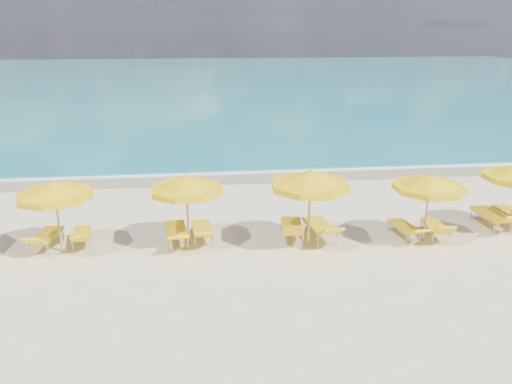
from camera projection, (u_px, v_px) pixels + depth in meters
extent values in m
plane|color=beige|center=(261.00, 244.00, 15.58)|extent=(120.00, 120.00, 0.00)
cube|color=#157379|center=(213.00, 80.00, 60.78)|extent=(120.00, 80.00, 0.30)
cube|color=tan|center=(241.00, 176.00, 22.55)|extent=(120.00, 2.60, 0.01)
cube|color=white|center=(240.00, 171.00, 23.30)|extent=(120.00, 1.20, 0.03)
cube|color=white|center=(132.00, 135.00, 30.95)|extent=(14.00, 0.36, 0.05)
cube|color=white|center=(325.00, 112.00, 39.03)|extent=(18.00, 0.30, 0.05)
cylinder|color=tan|center=(58.00, 218.00, 14.71)|extent=(0.07, 0.07, 2.17)
cone|color=yellow|center=(54.00, 189.00, 14.42)|extent=(2.31, 2.31, 0.43)
cylinder|color=yellow|center=(55.00, 196.00, 14.49)|extent=(2.33, 2.33, 0.17)
sphere|color=tan|center=(53.00, 181.00, 14.35)|extent=(0.10, 0.10, 0.10)
cylinder|color=tan|center=(188.00, 212.00, 15.19)|extent=(0.07, 0.07, 2.18)
cone|color=yellow|center=(186.00, 183.00, 14.90)|extent=(2.74, 2.74, 0.44)
cylinder|color=yellow|center=(186.00, 190.00, 14.97)|extent=(2.77, 2.77, 0.17)
sphere|color=tan|center=(186.00, 176.00, 14.83)|extent=(0.10, 0.10, 0.10)
cylinder|color=tan|center=(309.00, 209.00, 15.12)|extent=(0.07, 0.07, 2.36)
cone|color=yellow|center=(310.00, 178.00, 14.80)|extent=(3.06, 3.06, 0.47)
cylinder|color=yellow|center=(310.00, 185.00, 14.88)|extent=(3.09, 3.09, 0.19)
sphere|color=tan|center=(311.00, 170.00, 14.73)|extent=(0.10, 0.10, 0.10)
cylinder|color=tan|center=(427.00, 209.00, 15.43)|extent=(0.07, 0.07, 2.15)
cone|color=yellow|center=(430.00, 181.00, 15.14)|extent=(2.90, 2.90, 0.43)
cylinder|color=yellow|center=(429.00, 188.00, 15.20)|extent=(2.92, 2.92, 0.17)
sphere|color=tan|center=(431.00, 174.00, 15.07)|extent=(0.10, 0.10, 0.10)
cube|color=yellow|center=(47.00, 235.00, 15.30)|extent=(0.71, 1.34, 0.08)
cube|color=yellow|center=(34.00, 241.00, 14.41)|extent=(0.63, 0.59, 0.42)
cube|color=yellow|center=(82.00, 233.00, 15.49)|extent=(0.71, 1.24, 0.07)
cube|color=yellow|center=(80.00, 239.00, 14.71)|extent=(0.59, 0.56, 0.38)
cube|color=yellow|center=(176.00, 229.00, 15.63)|extent=(0.77, 1.45, 0.09)
cube|color=yellow|center=(178.00, 238.00, 14.67)|extent=(0.69, 0.69, 0.35)
cube|color=yellow|center=(202.00, 228.00, 15.83)|extent=(0.65, 1.31, 0.08)
cube|color=yellow|center=(204.00, 235.00, 14.95)|extent=(0.61, 0.60, 0.37)
cube|color=yellow|center=(292.00, 226.00, 15.87)|extent=(0.82, 1.50, 0.09)
cube|color=yellow|center=(293.00, 231.00, 14.90)|extent=(0.70, 0.62, 0.53)
cube|color=yellow|center=(319.00, 225.00, 15.93)|extent=(0.82, 1.52, 0.09)
cube|color=yellow|center=(331.00, 232.00, 14.94)|extent=(0.72, 0.69, 0.45)
cube|color=yellow|center=(404.00, 226.00, 16.02)|extent=(0.69, 1.27, 0.07)
cube|color=yellow|center=(418.00, 232.00, 15.19)|extent=(0.60, 0.59, 0.35)
cube|color=yellow|center=(435.00, 226.00, 16.04)|extent=(0.69, 1.29, 0.08)
cube|color=yellow|center=(445.00, 230.00, 15.20)|extent=(0.60, 0.54, 0.44)
cube|color=yellow|center=(490.00, 214.00, 16.84)|extent=(0.70, 1.47, 0.09)
cube|color=yellow|center=(510.00, 220.00, 15.84)|extent=(0.67, 0.63, 0.46)
cube|color=yellow|center=(511.00, 212.00, 17.13)|extent=(0.80, 1.42, 0.08)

